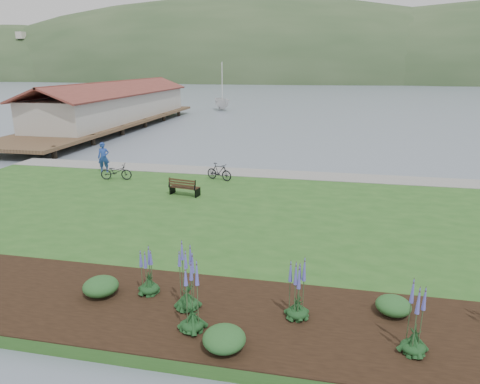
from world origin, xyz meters
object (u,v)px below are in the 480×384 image
object	(u,v)px
person	(103,155)
bicycle_a	(116,172)
sailboat	(222,110)
park_bench	(184,187)

from	to	relation	value
person	bicycle_a	world-z (taller)	person
sailboat	bicycle_a	bearing A→B (deg)	-110.90
bicycle_a	sailboat	distance (m)	45.40
bicycle_a	person	bearing A→B (deg)	36.36
bicycle_a	sailboat	bearing A→B (deg)	-4.19
park_bench	bicycle_a	size ratio (longest dim) A/B	0.89
bicycle_a	sailboat	size ratio (longest dim) A/B	0.08
sailboat	park_bench	bearing A→B (deg)	-104.98
person	sailboat	size ratio (longest dim) A/B	0.10
person	sailboat	bearing A→B (deg)	70.93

